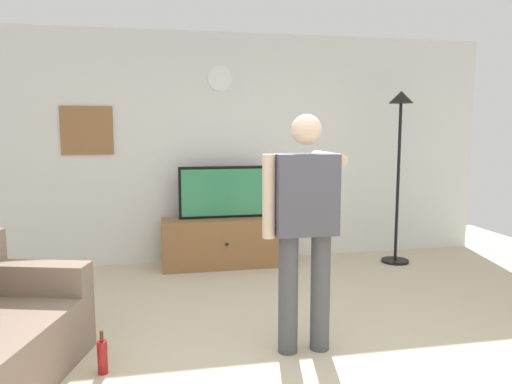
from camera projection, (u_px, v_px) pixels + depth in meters
ground_plane at (298, 374)px, 3.21m from camera, size 8.40×8.40×0.00m
back_wall at (230, 149)px, 5.90m from camera, size 6.40×0.10×2.70m
tv_stand at (224, 242)px, 5.68m from camera, size 1.43×0.44×0.57m
television at (223, 192)px, 5.65m from camera, size 1.03×0.07×0.60m
wall_clock at (220, 78)px, 5.71m from camera, size 0.29×0.03×0.29m
framed_picture at (87, 130)px, 5.50m from camera, size 0.57×0.04×0.54m
floor_lamp at (400, 141)px, 5.70m from camera, size 0.32×0.32×2.02m
person_standing_nearer_lamp at (305, 219)px, 3.45m from camera, size 0.61×0.78×1.69m
beverage_bottle at (102, 357)px, 3.21m from camera, size 0.07×0.07×0.29m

